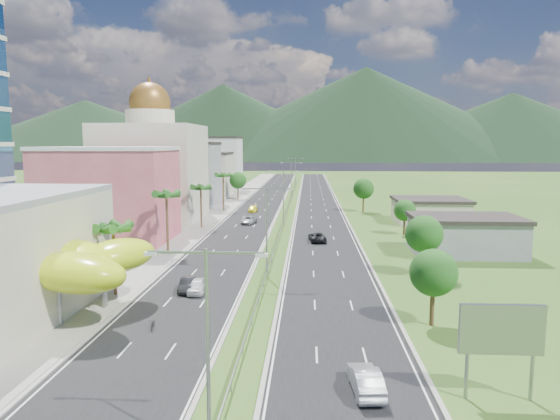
# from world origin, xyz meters

# --- Properties ---
(ground) EXTENTS (500.00, 500.00, 0.00)m
(ground) POSITION_xyz_m (0.00, 0.00, 0.00)
(ground) COLOR #2D5119
(ground) RESTS_ON ground
(road_left) EXTENTS (11.00, 260.00, 0.04)m
(road_left) POSITION_xyz_m (-7.50, 90.00, 0.02)
(road_left) COLOR black
(road_left) RESTS_ON ground
(road_right) EXTENTS (11.00, 260.00, 0.04)m
(road_right) POSITION_xyz_m (7.50, 90.00, 0.02)
(road_right) COLOR black
(road_right) RESTS_ON ground
(sidewalk_left) EXTENTS (7.00, 260.00, 0.12)m
(sidewalk_left) POSITION_xyz_m (-17.00, 90.00, 0.06)
(sidewalk_left) COLOR gray
(sidewalk_left) RESTS_ON ground
(median_guardrail) EXTENTS (0.10, 216.06, 0.76)m
(median_guardrail) POSITION_xyz_m (0.00, 71.99, 0.62)
(median_guardrail) COLOR gray
(median_guardrail) RESTS_ON ground
(streetlight_median_a) EXTENTS (6.04, 0.25, 11.00)m
(streetlight_median_a) POSITION_xyz_m (0.00, -25.00, 6.75)
(streetlight_median_a) COLOR gray
(streetlight_median_a) RESTS_ON ground
(streetlight_median_b) EXTENTS (6.04, 0.25, 11.00)m
(streetlight_median_b) POSITION_xyz_m (0.00, 10.00, 6.75)
(streetlight_median_b) COLOR gray
(streetlight_median_b) RESTS_ON ground
(streetlight_median_c) EXTENTS (6.04, 0.25, 11.00)m
(streetlight_median_c) POSITION_xyz_m (0.00, 50.00, 6.75)
(streetlight_median_c) COLOR gray
(streetlight_median_c) RESTS_ON ground
(streetlight_median_d) EXTENTS (6.04, 0.25, 11.00)m
(streetlight_median_d) POSITION_xyz_m (0.00, 95.00, 6.75)
(streetlight_median_d) COLOR gray
(streetlight_median_d) RESTS_ON ground
(streetlight_median_e) EXTENTS (6.04, 0.25, 11.00)m
(streetlight_median_e) POSITION_xyz_m (0.00, 140.00, 6.75)
(streetlight_median_e) COLOR gray
(streetlight_median_e) RESTS_ON ground
(lime_canopy) EXTENTS (18.00, 15.00, 7.40)m
(lime_canopy) POSITION_xyz_m (-20.00, -4.00, 4.99)
(lime_canopy) COLOR #BCDC15
(lime_canopy) RESTS_ON ground
(pink_shophouse) EXTENTS (20.00, 15.00, 15.00)m
(pink_shophouse) POSITION_xyz_m (-28.00, 32.00, 7.50)
(pink_shophouse) COLOR #BD4D5C
(pink_shophouse) RESTS_ON ground
(domed_building) EXTENTS (20.00, 20.00, 28.70)m
(domed_building) POSITION_xyz_m (-28.00, 55.00, 11.35)
(domed_building) COLOR beige
(domed_building) RESTS_ON ground
(midrise_grey) EXTENTS (16.00, 15.00, 16.00)m
(midrise_grey) POSITION_xyz_m (-27.00, 80.00, 8.00)
(midrise_grey) COLOR gray
(midrise_grey) RESTS_ON ground
(midrise_beige) EXTENTS (16.00, 15.00, 13.00)m
(midrise_beige) POSITION_xyz_m (-27.00, 102.00, 6.50)
(midrise_beige) COLOR #B5AD95
(midrise_beige) RESTS_ON ground
(midrise_white) EXTENTS (16.00, 15.00, 18.00)m
(midrise_white) POSITION_xyz_m (-27.00, 125.00, 9.00)
(midrise_white) COLOR silver
(midrise_white) RESTS_ON ground
(billboard) EXTENTS (5.20, 0.35, 6.20)m
(billboard) POSITION_xyz_m (17.00, -18.00, 4.42)
(billboard) COLOR gray
(billboard) RESTS_ON ground
(shed_near) EXTENTS (15.00, 10.00, 5.00)m
(shed_near) POSITION_xyz_m (28.00, 25.00, 2.50)
(shed_near) COLOR gray
(shed_near) RESTS_ON ground
(shed_far) EXTENTS (14.00, 12.00, 4.40)m
(shed_far) POSITION_xyz_m (30.00, 55.00, 2.20)
(shed_far) COLOR #B5AD95
(shed_far) RESTS_ON ground
(palm_tree_b) EXTENTS (3.60, 3.60, 8.10)m
(palm_tree_b) POSITION_xyz_m (-15.50, 2.00, 7.06)
(palm_tree_b) COLOR #47301C
(palm_tree_b) RESTS_ON ground
(palm_tree_c) EXTENTS (3.60, 3.60, 9.60)m
(palm_tree_c) POSITION_xyz_m (-15.50, 22.00, 8.50)
(palm_tree_c) COLOR #47301C
(palm_tree_c) RESTS_ON ground
(palm_tree_d) EXTENTS (3.60, 3.60, 8.60)m
(palm_tree_d) POSITION_xyz_m (-15.50, 45.00, 7.54)
(palm_tree_d) COLOR #47301C
(palm_tree_d) RESTS_ON ground
(palm_tree_e) EXTENTS (3.60, 3.60, 9.40)m
(palm_tree_e) POSITION_xyz_m (-15.50, 70.00, 8.31)
(palm_tree_e) COLOR #47301C
(palm_tree_e) RESTS_ON ground
(leafy_tree_lfar) EXTENTS (4.90, 4.90, 8.05)m
(leafy_tree_lfar) POSITION_xyz_m (-15.50, 95.00, 5.58)
(leafy_tree_lfar) COLOR #47301C
(leafy_tree_lfar) RESTS_ON ground
(leafy_tree_ra) EXTENTS (4.20, 4.20, 6.90)m
(leafy_tree_ra) POSITION_xyz_m (16.00, -5.00, 4.78)
(leafy_tree_ra) COLOR #47301C
(leafy_tree_ra) RESTS_ON ground
(leafy_tree_rb) EXTENTS (4.55, 4.55, 7.47)m
(leafy_tree_rb) POSITION_xyz_m (19.00, 12.00, 5.18)
(leafy_tree_rb) COLOR #47301C
(leafy_tree_rb) RESTS_ON ground
(leafy_tree_rc) EXTENTS (3.85, 3.85, 6.33)m
(leafy_tree_rc) POSITION_xyz_m (22.00, 40.00, 4.37)
(leafy_tree_rc) COLOR #47301C
(leafy_tree_rc) RESTS_ON ground
(leafy_tree_rd) EXTENTS (4.90, 4.90, 8.05)m
(leafy_tree_rd) POSITION_xyz_m (18.00, 70.00, 5.58)
(leafy_tree_rd) COLOR #47301C
(leafy_tree_rd) RESTS_ON ground
(mountain_ridge) EXTENTS (860.00, 140.00, 90.00)m
(mountain_ridge) POSITION_xyz_m (60.00, 450.00, 0.00)
(mountain_ridge) COLOR black
(mountain_ridge) RESTS_ON ground
(car_white_near_left) EXTENTS (1.96, 4.41, 1.48)m
(car_white_near_left) POSITION_xyz_m (-7.00, 3.43, 0.78)
(car_white_near_left) COLOR white
(car_white_near_left) RESTS_ON road_left
(car_dark_left) EXTENTS (1.79, 4.34, 1.40)m
(car_dark_left) POSITION_xyz_m (-8.23, 3.89, 0.74)
(car_dark_left) COLOR black
(car_dark_left) RESTS_ON road_left
(car_silver_mid_left) EXTENTS (3.06, 5.44, 1.43)m
(car_silver_mid_left) POSITION_xyz_m (-7.04, 50.63, 0.76)
(car_silver_mid_left) COLOR #97999E
(car_silver_mid_left) RESTS_ON road_left
(car_yellow_far_left) EXTENTS (1.91, 4.69, 1.36)m
(car_yellow_far_left) POSITION_xyz_m (-8.21, 68.60, 0.72)
(car_yellow_far_left) COLOR yellow
(car_yellow_far_left) RESTS_ON road_left
(car_silver_right) EXTENTS (2.18, 5.09, 1.63)m
(car_silver_right) POSITION_xyz_m (8.74, -17.54, 0.85)
(car_silver_right) COLOR #ABACB3
(car_silver_right) RESTS_ON road_right
(car_dark_far_right) EXTENTS (3.12, 5.68, 1.51)m
(car_dark_far_right) POSITION_xyz_m (6.46, 32.87, 0.79)
(car_dark_far_right) COLOR black
(car_dark_far_right) RESTS_ON road_right
(motorcycle) EXTENTS (0.80, 1.80, 1.11)m
(motorcycle) POSITION_xyz_m (-8.51, -7.40, 0.60)
(motorcycle) COLOR black
(motorcycle) RESTS_ON road_left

